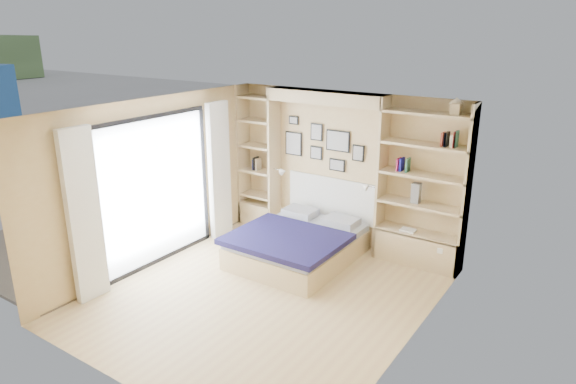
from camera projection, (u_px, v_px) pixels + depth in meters
The scene contains 8 objects.
ground at pixel (265, 295), 6.91m from camera, with size 4.50×4.50×0.00m, color tan.
room_shell at pixel (302, 186), 7.98m from camera, with size 4.50×4.50×4.50m.
bed at pixel (299, 243), 7.91m from camera, with size 1.64×2.04×1.07m.
photo_gallery at pixel (321, 144), 8.41m from camera, with size 1.48×0.02×0.82m.
reading_lamps at pixel (322, 179), 8.31m from camera, with size 1.92×0.12×0.15m.
shelf_decor at pixel (408, 153), 7.44m from camera, with size 3.54×0.23×2.03m.
deck at pixel (96, 237), 8.82m from camera, with size 3.20×4.00×0.05m, color brown.
deck_chair at pixel (157, 211), 8.97m from camera, with size 0.67×0.88×0.78m.
Camera 1 is at (3.69, -4.92, 3.47)m, focal length 32.00 mm.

